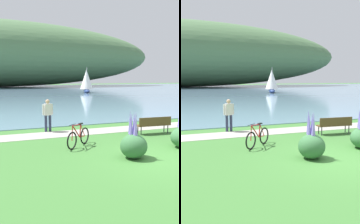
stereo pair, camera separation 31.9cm
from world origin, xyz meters
TOP-DOWN VIEW (x-y plane):
  - ground_plane at (0.00, 0.00)m, footprint 200.00×200.00m
  - bay_water at (0.00, 47.16)m, footprint 180.00×80.00m
  - shoreline_path at (0.00, 5.29)m, footprint 60.00×1.50m
  - park_bench_near_camera at (2.33, 3.59)m, footprint 1.83×0.60m
  - bicycle_leaning_near_bench at (-2.05, 2.61)m, footprint 1.38×1.20m
  - person_at_shoreline at (-2.52, 6.14)m, footprint 0.59×0.31m
  - echium_bush_mid_cluster at (-0.76, 0.40)m, footprint 0.96×0.96m
  - sailboat_mid_bay at (11.84, 37.81)m, footprint 2.84×3.99m

SIDE VIEW (x-z plane):
  - ground_plane at x=0.00m, z-range 0.00..0.00m
  - shoreline_path at x=0.00m, z-range 0.00..0.01m
  - bay_water at x=0.00m, z-range 0.00..0.04m
  - bicycle_leaning_near_bench at x=-2.05m, z-range -0.11..0.90m
  - echium_bush_mid_cluster at x=-0.76m, z-range -0.35..1.35m
  - park_bench_near_camera at x=2.33m, z-range 0.08..0.96m
  - person_at_shoreline at x=-2.52m, z-range 0.12..1.83m
  - sailboat_mid_bay at x=11.84m, z-range -0.09..4.43m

